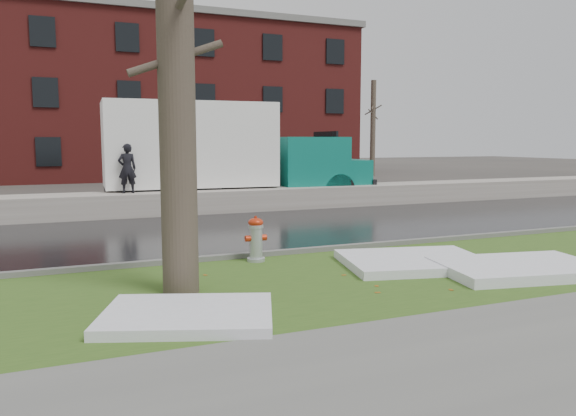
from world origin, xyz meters
name	(u,v)px	position (x,y,z in m)	size (l,w,h in m)	color
ground	(306,266)	(0.00, 0.00, 0.00)	(120.00, 120.00, 0.00)	#47423D
verge	(336,280)	(0.00, -1.25, 0.02)	(60.00, 4.50, 0.04)	#304F1A
sidewalk	(494,356)	(0.00, -5.00, 0.03)	(60.00, 3.00, 0.05)	slate
road	(236,231)	(0.00, 4.50, 0.01)	(60.00, 7.00, 0.03)	black
parking_lot	(173,200)	(0.00, 13.00, 0.01)	(60.00, 9.00, 0.03)	slate
curb	(286,253)	(0.00, 1.00, 0.07)	(60.00, 0.15, 0.14)	slate
snowbank	(198,202)	(0.00, 8.70, 0.38)	(60.00, 1.60, 0.75)	#A59F97
brick_building	(151,103)	(2.00, 30.00, 5.00)	(26.00, 12.00, 10.00)	maroon
bg_tree_center	(21,124)	(-6.00, 26.00, 3.33)	(1.40, 1.62, 6.50)	brown
bg_tree_right	(373,127)	(16.00, 24.00, 3.33)	(1.40, 1.62, 6.50)	brown
fire_hydrant	(256,237)	(-0.81, 0.61, 0.52)	(0.43, 0.37, 0.90)	#ADB1B6
tree	(176,63)	(-2.64, -1.08, 3.54)	(1.44, 1.72, 6.95)	brown
box_truck	(222,153)	(1.25, 10.01, 1.97)	(11.24, 3.06, 3.73)	black
worker	(127,168)	(-2.26, 8.61, 1.53)	(0.57, 0.37, 1.56)	black
snow_patch_near	(414,261)	(1.83, -0.91, 0.12)	(2.60, 2.00, 0.16)	silver
snow_patch_far	(188,315)	(-2.85, -2.50, 0.11)	(2.20, 1.60, 0.14)	silver
snow_patch_side	(519,268)	(3.20, -2.15, 0.13)	(2.80, 1.80, 0.18)	silver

